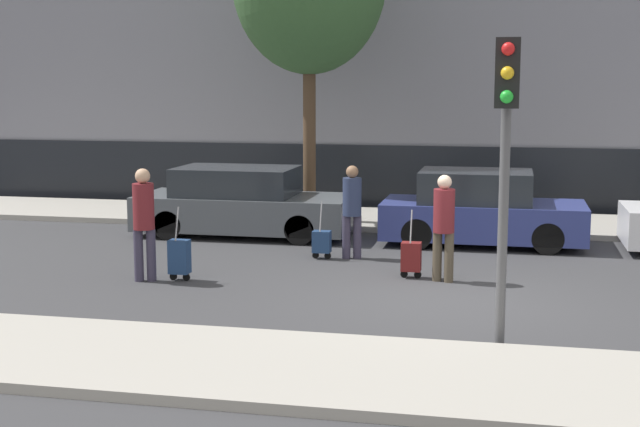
% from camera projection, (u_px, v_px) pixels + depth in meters
% --- Properties ---
extents(ground_plane, '(80.00, 80.00, 0.00)m').
position_uv_depth(ground_plane, '(450.00, 300.00, 13.15)').
color(ground_plane, '#38383A').
extents(sidewalk_near, '(28.00, 2.50, 0.12)m').
position_uv_depth(sidewalk_near, '(426.00, 378.00, 9.52)').
color(sidewalk_near, '#A39E93').
rests_on(sidewalk_near, ground_plane).
extents(sidewalk_far, '(28.00, 3.00, 0.12)m').
position_uv_depth(sidewalk_far, '(471.00, 222.00, 19.91)').
color(sidewalk_far, '#A39E93').
rests_on(sidewalk_far, ground_plane).
extents(parked_car_0, '(4.43, 1.85, 1.42)m').
position_uv_depth(parked_car_0, '(243.00, 204.00, 18.53)').
color(parked_car_0, '#4C5156').
rests_on(parked_car_0, ground_plane).
extents(parked_car_1, '(3.93, 1.76, 1.46)m').
position_uv_depth(parked_car_1, '(481.00, 211.00, 17.49)').
color(parked_car_1, navy).
rests_on(parked_car_1, ground_plane).
extents(pedestrian_left, '(0.34, 0.34, 1.82)m').
position_uv_depth(pedestrian_left, '(144.00, 217.00, 14.22)').
color(pedestrian_left, '#383347').
rests_on(pedestrian_left, ground_plane).
extents(trolley_left, '(0.34, 0.29, 1.21)m').
position_uv_depth(trolley_left, '(179.00, 257.00, 14.35)').
color(trolley_left, navy).
rests_on(trolley_left, ground_plane).
extents(pedestrian_center, '(0.34, 0.34, 1.69)m').
position_uv_depth(pedestrian_center, '(352.00, 206.00, 16.06)').
color(pedestrian_center, '#383347').
rests_on(pedestrian_center, ground_plane).
extents(trolley_center, '(0.34, 0.29, 1.05)m').
position_uv_depth(trolley_center, '(322.00, 242.00, 16.11)').
color(trolley_center, navy).
rests_on(trolley_center, ground_plane).
extents(pedestrian_right, '(0.34, 0.34, 1.73)m').
position_uv_depth(pedestrian_right, '(444.00, 221.00, 14.19)').
color(pedestrian_right, '#4C4233').
rests_on(pedestrian_right, ground_plane).
extents(trolley_right, '(0.34, 0.29, 1.13)m').
position_uv_depth(trolley_right, '(411.00, 257.00, 14.54)').
color(trolley_right, maroon).
rests_on(trolley_right, ground_plane).
extents(traffic_light, '(0.28, 0.47, 3.69)m').
position_uv_depth(traffic_light, '(506.00, 130.00, 10.32)').
color(traffic_light, '#515154').
rests_on(traffic_light, ground_plane).
extents(parked_bicycle, '(1.77, 0.06, 0.96)m').
position_uv_depth(parked_bicycle, '(456.00, 205.00, 19.64)').
color(parked_bicycle, black).
rests_on(parked_bicycle, sidewalk_far).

